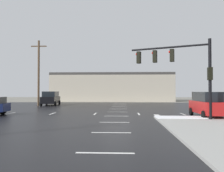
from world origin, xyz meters
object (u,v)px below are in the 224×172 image
(suv_red, at_px, (209,104))
(traffic_signal_mast, at_px, (181,64))
(utility_pole_distant, at_px, (39,72))
(suv_black, at_px, (51,98))

(suv_red, bearing_deg, traffic_signal_mast, 120.83)
(suv_red, height_order, utility_pole_distant, utility_pole_distant)
(traffic_signal_mast, xyz_separation_m, suv_black, (-14.96, 16.81, -3.02))
(suv_red, bearing_deg, suv_black, 48.70)
(traffic_signal_mast, bearing_deg, utility_pole_distant, -19.78)
(suv_red, bearing_deg, utility_pole_distant, 53.83)
(utility_pole_distant, bearing_deg, traffic_signal_mast, -43.09)
(suv_black, relative_size, utility_pole_distant, 0.54)
(traffic_signal_mast, relative_size, utility_pole_distant, 0.62)
(traffic_signal_mast, distance_m, suv_red, 4.27)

